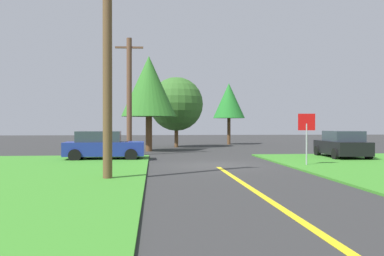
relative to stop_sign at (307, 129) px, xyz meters
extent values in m
plane|color=#303030|center=(-4.25, 0.94, -1.78)|extent=(120.00, 120.00, 0.00)
cube|color=yellow|center=(-4.25, -7.06, -1.77)|extent=(0.20, 14.00, 0.01)
cylinder|color=#9EA0A8|center=(0.00, 0.00, -0.76)|extent=(0.07, 0.07, 2.03)
cube|color=red|center=(0.00, 0.00, 0.33)|extent=(0.79, 0.19, 0.79)
cube|color=black|center=(3.79, 4.29, -1.14)|extent=(2.14, 4.31, 0.76)
cube|color=#2D3842|center=(3.77, 4.07, -0.46)|extent=(1.81, 2.41, 0.60)
cylinder|color=black|center=(2.92, 5.77, -1.44)|extent=(0.26, 0.69, 0.68)
cylinder|color=black|center=(4.80, 5.67, -1.44)|extent=(0.26, 0.69, 0.68)
cylinder|color=black|center=(2.77, 2.91, -1.44)|extent=(0.26, 0.69, 0.68)
cylinder|color=black|center=(4.65, 2.81, -1.44)|extent=(0.26, 0.69, 0.68)
cube|color=navy|center=(-9.99, 4.39, -1.14)|extent=(4.42, 2.01, 0.76)
cube|color=#2D3842|center=(-10.31, 4.38, -0.46)|extent=(2.45, 1.72, 0.60)
cylinder|color=black|center=(-8.53, 5.35, -1.44)|extent=(0.69, 0.24, 0.68)
cylinder|color=black|center=(-8.48, 3.51, -1.44)|extent=(0.69, 0.24, 0.68)
cylinder|color=black|center=(-11.50, 5.26, -1.44)|extent=(0.69, 0.24, 0.68)
cylinder|color=black|center=(-11.44, 3.43, -1.44)|extent=(0.69, 0.24, 0.68)
cylinder|color=brown|center=(-8.88, -4.11, 2.49)|extent=(0.33, 0.33, 8.54)
cylinder|color=brown|center=(-8.82, 7.78, 2.01)|extent=(0.34, 0.34, 7.57)
cube|color=brown|center=(-8.82, 7.78, 5.19)|extent=(1.80, 0.19, 0.12)
cylinder|color=brown|center=(0.32, 21.87, -0.44)|extent=(0.33, 0.33, 2.67)
cone|color=#227828|center=(0.32, 21.87, 2.65)|extent=(3.20, 3.20, 3.52)
cylinder|color=brown|center=(-7.61, 11.87, -0.47)|extent=(0.48, 0.48, 2.61)
cone|color=#2F7325|center=(-7.61, 11.87, 3.10)|extent=(4.12, 4.12, 4.53)
cylinder|color=brown|center=(-5.26, 17.10, -0.81)|extent=(0.33, 0.33, 1.93)
sphere|color=#346927|center=(-5.26, 17.10, 2.04)|extent=(4.72, 4.72, 4.72)
camera|label=1|loc=(-7.24, -18.81, 0.19)|focal=38.21mm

